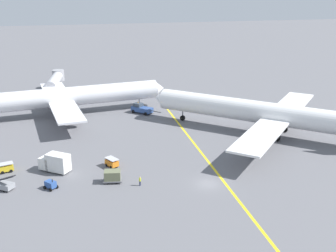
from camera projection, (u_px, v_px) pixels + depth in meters
The scene contains 13 objects.
ground_plane at pixel (208, 184), 74.54m from camera, with size 600.00×600.00×0.00m, color slate.
taxiway_stripe at pixel (207, 160), 84.44m from camera, with size 0.50×120.00×0.01m, color yellow.
airliner_at_gate_left at pixel (67, 97), 111.83m from camera, with size 53.27×41.37×15.90m.
airliner_being_pushed at pixel (269, 114), 97.14m from camera, with size 47.81×43.96×14.75m.
pushback_tug at pixel (142, 109), 114.24m from camera, with size 7.07×7.52×2.89m.
gse_catering_truck_tall at pixel (55, 162), 78.97m from camera, with size 6.10×5.45×3.50m.
gse_baggage_cart_trailing at pixel (112, 162), 81.22m from camera, with size 2.70×3.15×1.71m.
gse_container_dolly_flat at pixel (112, 176), 74.88m from camera, with size 3.51×2.68×2.15m.
gse_baggage_cart_near_cluster at pixel (6, 168), 78.96m from camera, with size 3.05×2.25×1.71m.
gse_gpu_cart_small at pixel (51, 184), 72.57m from camera, with size 2.60×2.63×1.90m.
gse_belt_loader_portside at pixel (2, 185), 72.44m from camera, with size 4.75×3.83×3.02m.
ground_crew_marshaller_foreground at pixel (140, 181), 73.68m from camera, with size 0.36×0.36×1.68m.
jet_bridge at pixel (55, 80), 134.25m from camera, with size 5.70×18.50×6.01m.
Camera 1 is at (-22.25, -63.94, 33.51)m, focal length 45.74 mm.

